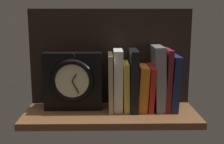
{
  "coord_description": "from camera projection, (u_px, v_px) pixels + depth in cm",
  "views": [
    {
      "loc": [
        -1.32,
        -106.38,
        36.24
      ],
      "look_at": [
        0.54,
        3.66,
        14.72
      ],
      "focal_mm": 46.79,
      "sensor_mm": 36.0,
      "label": 1
    }
  ],
  "objects": [
    {
      "name": "ground_plane",
      "position": [
        111.0,
        115.0,
        1.12
      ],
      "size": [
        65.51,
        25.48,
        2.5
      ],
      "primitive_type": "cube",
      "color": "brown"
    },
    {
      "name": "book_navy_bierce",
      "position": [
        173.0,
        82.0,
        1.13
      ],
      "size": [
        3.8,
        14.68,
        21.31
      ],
      "primitive_type": "cube",
      "rotation": [
        0.0,
        0.05,
        0.0
      ],
      "color": "#192147",
      "rests_on": "ground_plane"
    },
    {
      "name": "book_tan_shortstories",
      "position": [
        111.0,
        82.0,
        1.13
      ],
      "size": [
        1.95,
        14.77,
        21.68
      ],
      "primitive_type": "cube",
      "rotation": [
        0.0,
        -0.01,
        0.0
      ],
      "color": "tan",
      "rests_on": "ground_plane"
    },
    {
      "name": "book_white_catcher",
      "position": [
        118.0,
        80.0,
        1.13
      ],
      "size": [
        3.54,
        12.41,
        23.28
      ],
      "primitive_type": "cube",
      "rotation": [
        0.0,
        0.0,
        0.0
      ],
      "color": "silver",
      "rests_on": "ground_plane"
    },
    {
      "name": "book_gray_chess",
      "position": [
        158.0,
        78.0,
        1.13
      ],
      "size": [
        4.93,
        13.69,
        24.82
      ],
      "primitive_type": "cube",
      "rotation": [
        0.0,
        -0.05,
        0.0
      ],
      "color": "gray",
      "rests_on": "ground_plane"
    },
    {
      "name": "book_black_skeptic",
      "position": [
        133.0,
        80.0,
        1.13
      ],
      "size": [
        3.0,
        15.76,
        23.33
      ],
      "primitive_type": "cube",
      "rotation": [
        0.0,
        -0.0,
        0.0
      ],
      "color": "black",
      "rests_on": "ground_plane"
    },
    {
      "name": "book_red_requiem",
      "position": [
        150.0,
        87.0,
        1.14
      ],
      "size": [
        2.72,
        14.82,
        17.18
      ],
      "primitive_type": "cube",
      "rotation": [
        0.0,
        0.05,
        0.0
      ],
      "color": "red",
      "rests_on": "ground_plane"
    },
    {
      "name": "back_panel",
      "position": [
        110.0,
        57.0,
        1.2
      ],
      "size": [
        65.51,
        1.2,
        38.76
      ],
      "primitive_type": "cube",
      "color": "black",
      "rests_on": "ground_plane"
    },
    {
      "name": "book_yellow_seinlanguage",
      "position": [
        126.0,
        86.0,
        1.13
      ],
      "size": [
        2.49,
        13.41,
        18.47
      ],
      "primitive_type": "cube",
      "rotation": [
        0.0,
        -0.02,
        0.0
      ],
      "color": "gold",
      "rests_on": "ground_plane"
    },
    {
      "name": "book_orange_pandolfini",
      "position": [
        142.0,
        87.0,
        1.14
      ],
      "size": [
        4.34,
        13.55,
        17.29
      ],
      "primitive_type": "cube",
      "rotation": [
        0.0,
        0.05,
        0.0
      ],
      "color": "orange",
      "rests_on": "ground_plane"
    },
    {
      "name": "book_maroon_dawkins",
      "position": [
        166.0,
        79.0,
        1.13
      ],
      "size": [
        2.51,
        14.27,
        23.67
      ],
      "primitive_type": "cube",
      "rotation": [
        0.0,
        0.03,
        0.0
      ],
      "color": "maroon",
      "rests_on": "ground_plane"
    },
    {
      "name": "framed_clock",
      "position": [
        73.0,
        81.0,
        1.12
      ],
      "size": [
        22.27,
        7.14,
        22.49
      ],
      "color": "black",
      "rests_on": "ground_plane"
    }
  ]
}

